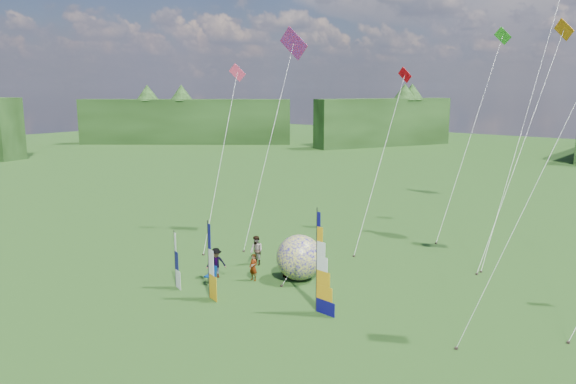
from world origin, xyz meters
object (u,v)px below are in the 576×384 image
Objects in this scene: spectator_b at (256,250)px; spectator_c at (216,263)px; bol_inflatable at (299,257)px; spectator_d at (285,265)px; camp_chair at (210,275)px; feather_banner_main at (317,262)px; side_banner_far at (175,260)px; side_banner_left at (209,261)px; spectator_a at (253,267)px; kite_whale at (530,92)px.

spectator_b reaches higher than spectator_c.
spectator_b is 1.04× the size of spectator_c.
spectator_d is (-0.79, -0.26, -0.52)m from bol_inflatable.
spectator_b is 2.94m from spectator_d.
bol_inflatable is 2.64× the size of camp_chair.
feather_banner_main reaches higher than side_banner_far.
side_banner_left is at bearing 93.78° from spectator_d.
spectator_a is at bearing 172.02° from feather_banner_main.
side_banner_far reaches higher than spectator_a.
side_banner_far is at bearing -122.07° from kite_whale.
side_banner_far is at bearing -154.94° from spectator_c.
spectator_b is (-1.77, 5.51, -1.07)m from side_banner_left.
spectator_b is 0.09× the size of kite_whale.
bol_inflatable is 0.98m from spectator_d.
spectator_c is (-3.84, -2.73, -0.42)m from bol_inflatable.
side_banner_left reaches higher than spectator_b.
feather_banner_main is at bearing -8.21° from camp_chair.
spectator_b is 19.79m from kite_whale.
side_banner_far is at bearing -88.05° from spectator_b.
bol_inflatable is (1.87, 5.08, -0.68)m from side_banner_left.
feather_banner_main reaches higher than spectator_a.
camp_chair is (-1.51, -1.86, -0.28)m from spectator_a.
side_banner_far is at bearing -125.20° from spectator_a.
spectator_a is at bearing 70.79° from spectator_d.
side_banner_far is 0.15× the size of kite_whale.
side_banner_far is 1.69× the size of spectator_b.
side_banner_far is 5.67m from spectator_b.
spectator_a is at bearing 71.91° from side_banner_far.
feather_banner_main is 3.24× the size of spectator_d.
camp_chair is (-1.51, 1.46, -1.48)m from side_banner_left.
feather_banner_main is at bearing -53.38° from spectator_c.
spectator_b is at bearing 101.02° from side_banner_far.
spectator_c is at bearing 55.36° from spectator_d.
camp_chair is (0.27, -4.05, -0.41)m from spectator_b.
bol_inflatable is at bearing -118.65° from kite_whale.
side_banner_left is 4.05× the size of camp_chair.
bol_inflatable is at bearing 87.09° from side_banner_left.
bol_inflatable is 1.68× the size of spectator_a.
camp_chair is 22.74m from kite_whale.
camp_chair is at bearing -75.99° from spectator_b.
kite_whale is (11.08, 17.24, 9.85)m from camp_chair.
feather_banner_main is at bearing 163.02° from spectator_d.
side_banner_far is 2.14m from camp_chair.
kite_whale is at bearing 80.15° from side_banner_left.
side_banner_far is at bearing 69.57° from spectator_d.
bol_inflatable is at bearing 144.19° from feather_banner_main.
spectator_b is at bearing 131.26° from spectator_a.
spectator_a is at bearing 37.96° from camp_chair.
side_banner_far is 1.19× the size of bol_inflatable.
feather_banner_main is 1.93× the size of bol_inflatable.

